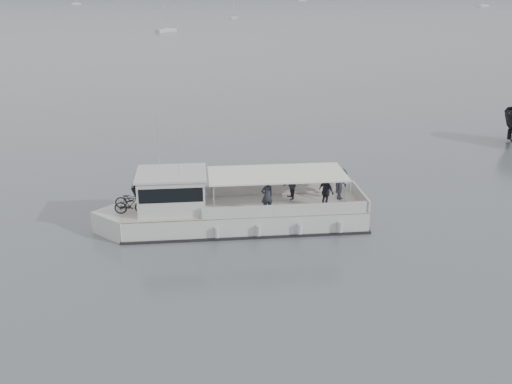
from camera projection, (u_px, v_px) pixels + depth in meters
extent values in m
plane|color=#50585E|center=(128.00, 233.00, 24.93)|extent=(1400.00, 1400.00, 0.00)
cube|color=silver|center=(245.00, 218.00, 25.53)|extent=(10.82, 3.83, 1.15)
cube|color=silver|center=(125.00, 223.00, 25.01)|extent=(2.86, 2.86, 1.15)
cube|color=beige|center=(245.00, 206.00, 25.34)|extent=(10.82, 3.83, 0.05)
cube|color=black|center=(245.00, 225.00, 25.66)|extent=(11.00, 3.95, 0.16)
cube|color=silver|center=(276.00, 189.00, 26.68)|extent=(7.04, 0.76, 0.53)
cube|color=silver|center=(285.00, 210.00, 24.14)|extent=(7.04, 0.76, 0.53)
cube|color=silver|center=(361.00, 196.00, 25.77)|extent=(0.36, 2.82, 0.53)
cube|color=silver|center=(172.00, 192.00, 24.75)|extent=(3.04, 2.64, 1.59)
cube|color=black|center=(140.00, 190.00, 24.57)|extent=(0.70, 2.24, 1.02)
cube|color=black|center=(172.00, 186.00, 24.66)|extent=(2.87, 2.66, 0.62)
cube|color=silver|center=(171.00, 174.00, 24.46)|extent=(3.23, 2.84, 0.09)
cube|color=white|center=(277.00, 174.00, 24.98)|extent=(6.23, 3.21, 0.07)
cylinder|color=silver|center=(214.00, 202.00, 23.79)|extent=(0.06, 0.06, 1.46)
cylinder|color=silver|center=(212.00, 183.00, 26.10)|extent=(0.06, 0.06, 1.46)
cylinder|color=silver|center=(346.00, 197.00, 24.36)|extent=(0.06, 0.06, 1.46)
cylinder|color=silver|center=(333.00, 178.00, 26.67)|extent=(0.06, 0.06, 1.46)
cylinder|color=silver|center=(158.00, 143.00, 24.76)|extent=(0.03, 0.03, 2.30)
cylinder|color=silver|center=(178.00, 156.00, 23.59)|extent=(0.03, 0.03, 1.94)
cylinder|color=silver|center=(217.00, 232.00, 23.93)|extent=(0.23, 0.23, 0.44)
cylinder|color=silver|center=(259.00, 231.00, 24.11)|extent=(0.23, 0.23, 0.44)
cylinder|color=silver|center=(300.00, 229.00, 24.29)|extent=(0.23, 0.23, 0.44)
cylinder|color=silver|center=(340.00, 227.00, 24.46)|extent=(0.23, 0.23, 0.44)
imported|color=black|center=(132.00, 199.00, 25.04)|extent=(1.56, 0.67, 0.80)
imported|color=black|center=(131.00, 204.00, 24.37)|extent=(1.43, 0.53, 0.84)
imported|color=#262833|center=(267.00, 196.00, 24.43)|extent=(0.60, 0.46, 1.48)
imported|color=#262833|center=(290.00, 184.00, 25.87)|extent=(0.60, 0.75, 1.48)
imported|color=#262833|center=(326.00, 192.00, 24.94)|extent=(0.69, 0.94, 1.48)
imported|color=#262833|center=(341.00, 184.00, 25.86)|extent=(1.07, 1.06, 1.48)
cube|color=silver|center=(234.00, 19.00, 179.95)|extent=(2.47, 6.07, 0.75)
cube|color=silver|center=(234.00, 17.00, 179.84)|extent=(1.85, 2.23, 0.45)
cylinder|color=silver|center=(234.00, 7.00, 178.74)|extent=(0.08, 0.08, 6.51)
cube|color=silver|center=(482.00, 6.00, 290.96)|extent=(8.69, 6.52, 0.75)
cube|color=silver|center=(483.00, 5.00, 290.85)|extent=(3.74, 3.52, 0.45)
cube|color=silver|center=(76.00, 4.00, 322.86)|extent=(5.84, 5.46, 0.75)
cube|color=silver|center=(76.00, 3.00, 322.76)|extent=(2.71, 2.67, 0.45)
cube|color=silver|center=(303.00, 1.00, 384.60)|extent=(5.14, 1.81, 0.75)
cube|color=silver|center=(303.00, 0.00, 384.49)|extent=(1.83, 1.49, 0.45)
cube|color=silver|center=(166.00, 31.00, 132.00)|extent=(5.11, 4.43, 0.75)
cube|color=silver|center=(166.00, 29.00, 131.89)|extent=(2.31, 2.24, 0.45)
cylinder|color=silver|center=(165.00, 16.00, 130.93)|extent=(0.08, 0.08, 5.68)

